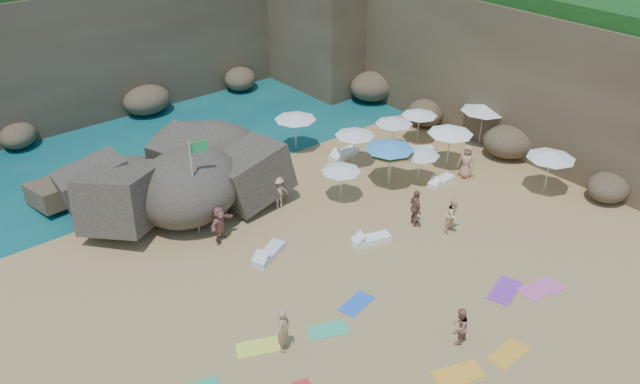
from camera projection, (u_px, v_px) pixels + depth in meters
ground at (329, 277)px, 25.79m from camera, size 120.00×120.00×0.00m
seawater at (66, 81)px, 45.78m from camera, size 120.00×120.00×0.00m
cliff_back at (111, 37)px, 41.52m from camera, size 44.00×8.00×8.00m
cliff_right at (477, 48)px, 39.50m from camera, size 8.00×30.00×8.00m
cliff_corner at (331, 15)px, 46.40m from camera, size 10.00×12.00×8.00m
rock_outcrop at (186, 202)px, 30.94m from camera, size 9.57×8.43×3.19m
flag_pole at (196, 175)px, 27.31m from camera, size 0.89×0.25×4.58m
parasol_0 at (295, 116)px, 35.00m from camera, size 2.38×2.38×2.25m
parasol_1 at (355, 133)px, 33.54m from camera, size 2.18×2.18×2.06m
parasol_2 at (394, 121)px, 35.00m from camera, size 2.12×2.12×2.01m
parasol_3 at (484, 108)px, 35.57m from camera, size 2.61×2.61×2.46m
parasol_4 at (420, 113)px, 36.07m from camera, size 2.08×2.08×1.97m
parasol_5 at (341, 168)px, 30.39m from camera, size 1.98×1.98×1.87m
parasol_6 at (391, 152)px, 31.43m from camera, size 2.25×2.25×2.13m
parasol_8 at (451, 130)px, 33.21m from camera, size 2.46×2.46×2.32m
parasol_9 at (420, 152)px, 31.82m from camera, size 2.01×2.01×1.90m
parasol_10 at (390, 145)px, 31.51m from camera, size 2.53×2.53×2.39m
parasol_11 at (551, 155)px, 30.83m from camera, size 2.41×2.41×2.28m
lounger_0 at (269, 254)px, 26.96m from camera, size 1.97×1.36×0.29m
lounger_1 at (241, 174)px, 33.22m from camera, size 1.78×0.66×0.27m
lounger_2 at (344, 154)px, 35.15m from camera, size 2.07×1.01×0.31m
lounger_3 at (371, 240)px, 27.91m from camera, size 1.87×1.11×0.28m
lounger_4 at (418, 150)px, 35.61m from camera, size 1.92×1.46×0.29m
lounger_5 at (441, 181)px, 32.53m from camera, size 1.70×0.70×0.26m
towel_2 at (458, 374)px, 21.20m from camera, size 1.90×1.37×0.03m
towel_6 at (505, 291)px, 25.03m from camera, size 1.93×1.33×0.03m
towel_8 at (357, 304)px, 24.34m from camera, size 1.61×1.04×0.03m
towel_9 at (541, 289)px, 25.12m from camera, size 1.96×1.27×0.03m
towel_10 at (508, 353)px, 22.05m from camera, size 1.62×0.86×0.03m
towel_11 at (328, 330)px, 23.07m from camera, size 1.67×1.29×0.03m
towel_12 at (258, 347)px, 22.31m from camera, size 1.77×1.36×0.03m
person_stand_1 at (460, 326)px, 22.18m from camera, size 0.86×0.75×1.49m
person_stand_2 at (278, 192)px, 30.14m from camera, size 1.19×0.71×1.72m
person_stand_3 at (416, 208)px, 28.73m from camera, size 0.86×1.17×1.85m
person_stand_4 at (467, 162)px, 32.73m from camera, size 0.89×1.03×1.85m
person_stand_5 at (220, 224)px, 27.73m from camera, size 1.62×1.06×1.70m
person_lie_4 at (284, 344)px, 22.16m from camera, size 1.41×1.82×0.42m
person_lie_5 at (452, 225)px, 28.59m from camera, size 0.82×1.66×0.63m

